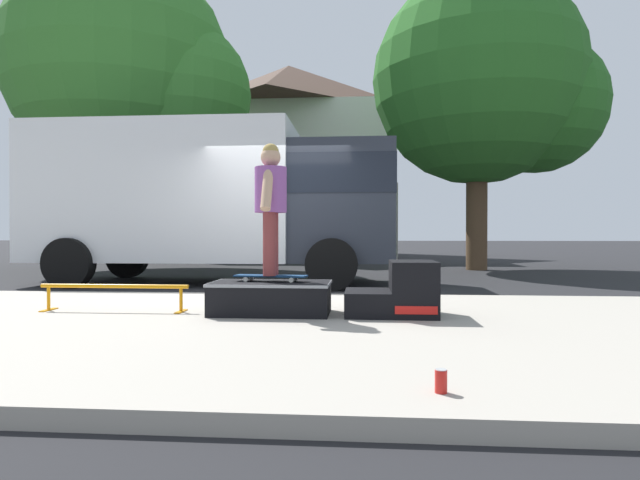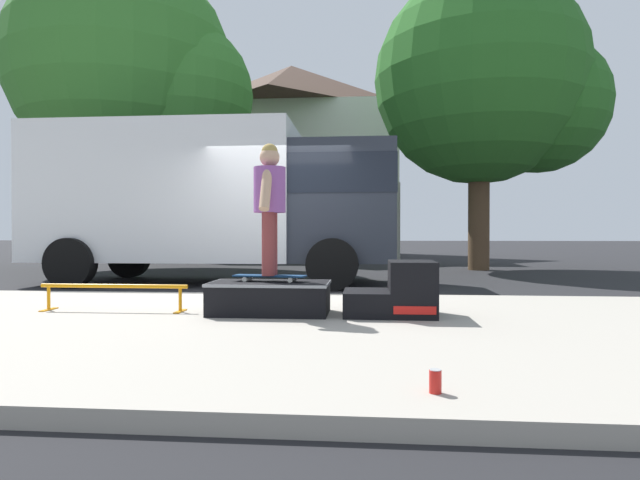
{
  "view_description": "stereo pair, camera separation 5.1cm",
  "coord_description": "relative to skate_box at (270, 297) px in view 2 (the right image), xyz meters",
  "views": [
    {
      "loc": [
        1.47,
        -7.94,
        0.97
      ],
      "look_at": [
        0.88,
        -0.66,
        0.88
      ],
      "focal_mm": 29.53,
      "sensor_mm": 36.0,
      "label": 1
    },
    {
      "loc": [
        1.52,
        -7.93,
        0.97
      ],
      "look_at": [
        0.88,
        -0.66,
        0.88
      ],
      "focal_mm": 29.53,
      "sensor_mm": 36.0,
      "label": 2
    }
  ],
  "objects": [
    {
      "name": "skater_kid",
      "position": [
        -0.01,
        0.05,
        1.05
      ],
      "size": [
        0.34,
        0.73,
        1.41
      ],
      "color": "brown",
      "rests_on": "skateboard"
    },
    {
      "name": "kicker_ramp",
      "position": [
        1.35,
        -0.0,
        0.05
      ],
      "size": [
        0.94,
        0.67,
        0.57
      ],
      "color": "black",
      "rests_on": "sidewalk_slab"
    },
    {
      "name": "skateboard",
      "position": [
        -0.01,
        0.05,
        0.21
      ],
      "size": [
        0.8,
        0.29,
        0.07
      ],
      "color": "navy",
      "rests_on": "skate_box"
    },
    {
      "name": "sidewalk_slab",
      "position": [
        -0.5,
        -0.58,
        -0.24
      ],
      "size": [
        50.0,
        5.0,
        0.12
      ],
      "primitive_type": "cube",
      "color": "#A8A093",
      "rests_on": "ground"
    },
    {
      "name": "skate_box",
      "position": [
        0.0,
        0.0,
        0.0
      ],
      "size": [
        1.26,
        0.7,
        0.34
      ],
      "color": "black",
      "rests_on": "sidewalk_slab"
    },
    {
      "name": "soda_can",
      "position": [
        1.38,
        -2.68,
        -0.12
      ],
      "size": [
        0.07,
        0.07,
        0.13
      ],
      "color": "red",
      "rests_on": "sidewalk_slab"
    },
    {
      "name": "grind_rail",
      "position": [
        -1.75,
        0.04,
        0.05
      ],
      "size": [
        1.67,
        0.28,
        0.3
      ],
      "color": "orange",
      "rests_on": "sidewalk_slab"
    },
    {
      "name": "street_tree_neighbour",
      "position": [
        -5.51,
        8.91,
        5.19
      ],
      "size": [
        6.82,
        6.2,
        8.78
      ],
      "color": "brown",
      "rests_on": "ground"
    },
    {
      "name": "street_tree_main",
      "position": [
        4.39,
        9.01,
        4.66
      ],
      "size": [
        6.18,
        5.61,
        7.94
      ],
      "color": "brown",
      "rests_on": "ground"
    },
    {
      "name": "box_truck",
      "position": [
        -1.88,
        4.62,
        1.4
      ],
      "size": [
        6.91,
        2.63,
        3.05
      ],
      "color": "white",
      "rests_on": "ground"
    },
    {
      "name": "house_behind",
      "position": [
        -2.27,
        17.45,
        3.94
      ],
      "size": [
        9.54,
        8.23,
        8.4
      ],
      "color": "silver",
      "rests_on": "ground"
    },
    {
      "name": "ground_plane",
      "position": [
        -0.5,
        2.42,
        -0.3
      ],
      "size": [
        140.0,
        140.0,
        0.0
      ],
      "primitive_type": "plane",
      "color": "black"
    }
  ]
}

